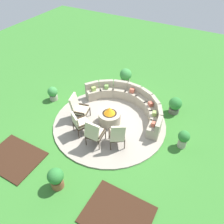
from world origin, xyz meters
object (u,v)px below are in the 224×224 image
lounge_chair_front_left (78,108)px  lounge_chair_back_right (117,135)px  potted_plant_0 (56,178)px  potted_plant_3 (175,105)px  fire_pit (110,117)px  lounge_chair_front_right (80,122)px  potted_plant_1 (126,76)px  potted_plant_4 (53,93)px  curved_stone_bench (131,102)px  potted_plant_2 (183,138)px  lounge_chair_back_left (94,133)px

lounge_chair_front_left → lounge_chair_back_right: lounge_chair_front_left is taller
potted_plant_0 → potted_plant_3: 5.57m
fire_pit → lounge_chair_front_left: (-1.20, -0.39, 0.27)m
lounge_chair_front_right → lounge_chair_back_right: lounge_chair_back_right is taller
potted_plant_1 → potted_plant_4: size_ratio=1.25×
curved_stone_bench → potted_plant_2: curved_stone_bench is taller
lounge_chair_front_left → potted_plant_1: lounge_chair_front_left is taller
lounge_chair_back_left → potted_plant_3: bearing=52.4°
potted_plant_1 → potted_plant_3: size_ratio=1.11×
lounge_chair_back_left → potted_plant_4: lounge_chair_back_left is taller
lounge_chair_front_right → potted_plant_1: bearing=120.8°
potted_plant_4 → potted_plant_0: bearing=-48.3°
fire_pit → lounge_chair_front_left: lounge_chair_front_left is taller
lounge_chair_front_left → potted_plant_3: lounge_chair_front_left is taller
lounge_chair_front_right → curved_stone_bench: bearing=96.3°
lounge_chair_front_right → potted_plant_2: size_ratio=1.41×
lounge_chair_front_left → potted_plant_3: 4.01m
lounge_chair_front_left → potted_plant_0: lounge_chair_front_left is taller
curved_stone_bench → lounge_chair_back_left: (-0.24, -2.53, 0.28)m
lounge_chair_front_left → potted_plant_4: size_ratio=1.70×
lounge_chair_front_left → curved_stone_bench: bearing=123.5°
lounge_chair_back_left → potted_plant_2: bearing=22.1°
potted_plant_1 → lounge_chair_back_left: bearing=-78.8°
potted_plant_4 → fire_pit: bearing=-2.7°
lounge_chair_back_right → potted_plant_3: lounge_chair_back_right is taller
potted_plant_1 → potted_plant_3: 2.96m
curved_stone_bench → lounge_chair_front_left: lounge_chair_front_left is taller
potted_plant_4 → lounge_chair_front_right: bearing=-26.9°
potted_plant_4 → lounge_chair_back_left: bearing=-24.3°
curved_stone_bench → potted_plant_2: size_ratio=5.35×
curved_stone_bench → potted_plant_1: (-1.07, 1.63, 0.10)m
lounge_chair_front_right → lounge_chair_back_right: (1.52, 0.10, 0.03)m
fire_pit → lounge_chair_back_right: (0.84, -0.94, 0.26)m
potted_plant_2 → curved_stone_bench: bearing=157.7°
lounge_chair_front_right → potted_plant_4: 2.62m
lounge_chair_front_right → potted_plant_3: size_ratio=1.37×
fire_pit → potted_plant_0: 3.24m
fire_pit → potted_plant_4: size_ratio=1.33×
potted_plant_2 → potted_plant_4: potted_plant_2 is taller
fire_pit → potted_plant_2: fire_pit is taller
fire_pit → curved_stone_bench: bearing=75.2°
lounge_chair_front_left → lounge_chair_back_left: 1.56m
fire_pit → lounge_chair_front_right: (-0.69, -1.04, 0.23)m
lounge_chair_back_right → potted_plant_2: bearing=-5.8°
fire_pit → lounge_chair_front_right: 1.27m
lounge_chair_front_left → potted_plant_2: lounge_chair_front_left is taller
lounge_chair_back_left → lounge_chair_front_right: bearing=158.3°
lounge_chair_front_right → potted_plant_4: lounge_chair_front_right is taller
potted_plant_3 → curved_stone_bench: bearing=-159.0°
lounge_chair_front_right → lounge_chair_back_left: 0.82m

